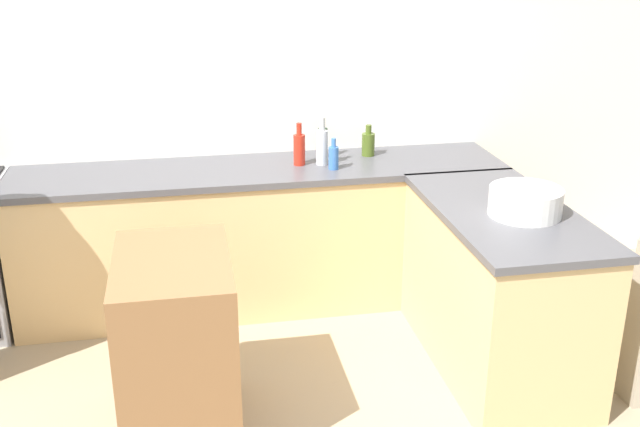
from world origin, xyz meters
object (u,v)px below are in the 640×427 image
at_px(mixing_bowl, 525,202).
at_px(olive_oil_bottle, 368,143).
at_px(hot_sauce_bottle, 299,148).
at_px(wine_bottle_dark, 323,141).
at_px(island_table, 178,349).
at_px(vinegar_bottle_clear, 322,146).
at_px(water_bottle_blue, 334,157).

bearing_deg(mixing_bowl, olive_oil_bottle, 113.29).
relative_size(hot_sauce_bottle, wine_bottle_dark, 1.01).
xyz_separation_m(island_table, hot_sauce_bottle, (0.79, 1.31, 0.56)).
bearing_deg(island_table, mixing_bowl, 7.23).
bearing_deg(vinegar_bottle_clear, wine_bottle_dark, 77.19).
height_order(water_bottle_blue, hot_sauce_bottle, hot_sauce_bottle).
distance_m(island_table, wine_bottle_dark, 1.83).
bearing_deg(vinegar_bottle_clear, olive_oil_bottle, 22.75).
relative_size(island_table, hot_sauce_bottle, 3.44).
bearing_deg(wine_bottle_dark, mixing_bowl, -56.37).
relative_size(island_table, vinegar_bottle_clear, 3.06).
height_order(olive_oil_bottle, vinegar_bottle_clear, vinegar_bottle_clear).
distance_m(mixing_bowl, olive_oil_bottle, 1.31).
distance_m(water_bottle_blue, hot_sauce_bottle, 0.23).
bearing_deg(water_bottle_blue, olive_oil_bottle, 41.68).
xyz_separation_m(olive_oil_bottle, vinegar_bottle_clear, (-0.33, -0.14, 0.04)).
distance_m(island_table, hot_sauce_bottle, 1.63).
relative_size(island_table, wine_bottle_dark, 3.48).
xyz_separation_m(water_bottle_blue, wine_bottle_dark, (-0.01, 0.27, 0.03)).
bearing_deg(hot_sauce_bottle, vinegar_bottle_clear, -6.74).
relative_size(island_table, mixing_bowl, 2.46).
height_order(island_table, wine_bottle_dark, wine_bottle_dark).
relative_size(vinegar_bottle_clear, wine_bottle_dark, 1.14).
bearing_deg(mixing_bowl, island_table, -172.77).
xyz_separation_m(island_table, olive_oil_bottle, (1.26, 1.43, 0.54)).
distance_m(island_table, olive_oil_bottle, 1.98).
height_order(mixing_bowl, olive_oil_bottle, olive_oil_bottle).
bearing_deg(island_table, water_bottle_blue, 50.28).
distance_m(vinegar_bottle_clear, wine_bottle_dark, 0.16).
bearing_deg(olive_oil_bottle, island_table, -131.40).
distance_m(water_bottle_blue, olive_oil_bottle, 0.38).
bearing_deg(olive_oil_bottle, mixing_bowl, -66.71).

